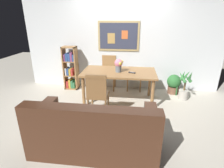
% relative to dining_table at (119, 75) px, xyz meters
% --- Properties ---
extents(ground_plane, '(12.00, 12.00, 0.00)m').
position_rel_dining_table_xyz_m(ground_plane, '(-0.02, -0.41, -0.64)').
color(ground_plane, beige).
extents(wall_back_with_painting, '(5.20, 0.14, 2.60)m').
position_rel_dining_table_xyz_m(wall_back_with_painting, '(-0.02, 0.92, 0.66)').
color(wall_back_with_painting, silver).
rests_on(wall_back_with_painting, ground_plane).
extents(dining_table, '(1.65, 0.91, 0.73)m').
position_rel_dining_table_xyz_m(dining_table, '(0.00, 0.00, 0.00)').
color(dining_table, '#9E7042').
rests_on(dining_table, ground_plane).
extents(dining_chair_far_left, '(0.40, 0.41, 0.91)m').
position_rel_dining_table_xyz_m(dining_chair_far_left, '(-0.35, 0.77, -0.10)').
color(dining_chair_far_left, '#9E7042').
rests_on(dining_chair_far_left, ground_plane).
extents(dining_chair_near_left, '(0.40, 0.41, 0.91)m').
position_rel_dining_table_xyz_m(dining_chair_near_left, '(-0.34, -0.80, -0.10)').
color(dining_chair_near_left, '#9E7042').
rests_on(dining_chair_near_left, ground_plane).
extents(dining_chair_far_right, '(0.40, 0.41, 0.91)m').
position_rel_dining_table_xyz_m(dining_chair_far_right, '(0.35, 0.82, -0.10)').
color(dining_chair_far_right, '#9E7042').
rests_on(dining_chair_far_right, ground_plane).
extents(leather_couch, '(1.80, 0.84, 0.84)m').
position_rel_dining_table_xyz_m(leather_couch, '(-0.21, -1.72, -0.33)').
color(leather_couch, '#472819').
rests_on(leather_couch, ground_plane).
extents(bookshelf, '(0.36, 0.28, 1.16)m').
position_rel_dining_table_xyz_m(bookshelf, '(-1.37, 0.63, -0.09)').
color(bookshelf, '#9E7042').
rests_on(bookshelf, ground_plane).
extents(potted_ivy, '(0.35, 0.35, 0.56)m').
position_rel_dining_table_xyz_m(potted_ivy, '(1.38, 0.62, -0.38)').
color(potted_ivy, brown).
rests_on(potted_ivy, ground_plane).
extents(potted_palm, '(0.35, 0.36, 0.73)m').
position_rel_dining_table_xyz_m(potted_palm, '(1.56, 0.29, -0.34)').
color(potted_palm, '#B2ADA3').
rests_on(potted_palm, ground_plane).
extents(flower_vase, '(0.19, 0.19, 0.29)m').
position_rel_dining_table_xyz_m(flower_vase, '(-0.01, -0.04, 0.25)').
color(flower_vase, slate).
rests_on(flower_vase, dining_table).
extents(tv_remote, '(0.16, 0.09, 0.02)m').
position_rel_dining_table_xyz_m(tv_remote, '(0.29, -0.09, 0.10)').
color(tv_remote, black).
rests_on(tv_remote, dining_table).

